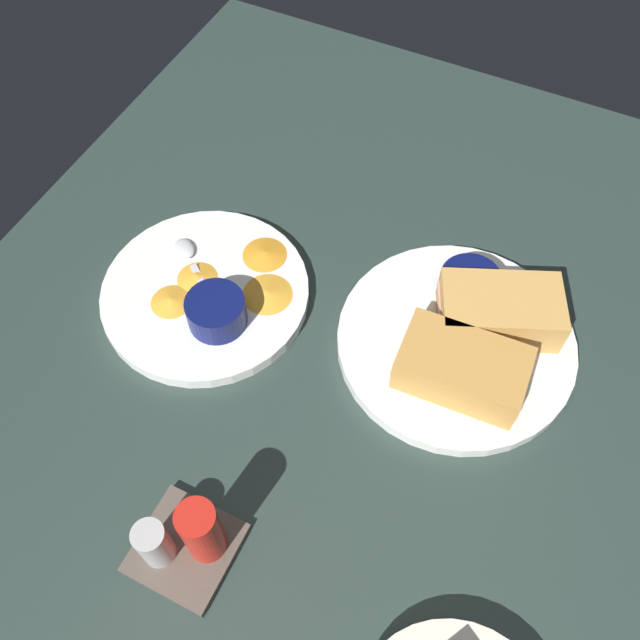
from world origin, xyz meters
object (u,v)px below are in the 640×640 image
Objects in this scene: ramekin_light_gravy at (216,311)px; sandwich_half_near at (462,368)px; ramekin_dark_sauce at (467,286)px; spoon_by_dark_ramekin at (469,335)px; condiment_caddy at (186,540)px; plate_sandwich_main at (456,342)px; sandwich_half_far at (500,310)px; plate_chips_companion at (206,293)px; spoon_by_gravy_ramekin at (189,256)px.

sandwich_half_near is at bearing -169.85° from ramekin_light_gravy.
spoon_by_dark_ramekin is (-2.30, 5.02, -1.62)cm from ramekin_dark_sauce.
spoon_by_dark_ramekin is 1.01× the size of condiment_caddy.
plate_sandwich_main is at bearing -68.73° from sandwich_half_near.
sandwich_half_far reaches higher than ramekin_light_gravy.
spoon_by_dark_ramekin is 1.45× the size of ramekin_light_gravy.
ramekin_dark_sauce is 1.05× the size of ramekin_light_gravy.
sandwich_half_near is 31.96cm from condiment_caddy.
plate_sandwich_main is 1.94× the size of sandwich_half_near.
plate_chips_companion is 29.18cm from condiment_caddy.
plate_chips_companion is (30.33, 1.77, -3.20)cm from sandwich_half_near.
plate_sandwich_main is 32.73cm from spoon_by_gravy_ramekin.
ramekin_dark_sauce is 0.79× the size of spoon_by_gravy_ramekin.
sandwich_half_far is 40.12cm from condiment_caddy.
condiment_caddy reaches higher than spoon_by_dark_ramekin.
spoon_by_gravy_ramekin is (34.35, -1.30, -2.04)cm from sandwich_half_near.
plate_sandwich_main is 3.99× the size of ramekin_light_gravy.
condiment_caddy is (-17.82, 28.64, 1.44)cm from spoon_by_gravy_ramekin.
plate_chips_companion is at bearing 142.67° from spoon_by_gravy_ramekin.
spoon_by_gravy_ramekin is (33.57, 4.16, 0.00)cm from spoon_by_dark_ramekin.
plate_sandwich_main is at bearing -167.27° from plate_chips_companion.
sandwich_half_near is at bearing -121.15° from condiment_caddy.
ramekin_light_gravy is at bearing 21.55° from spoon_by_dark_ramekin.
sandwich_half_near is 0.91× the size of sandwich_half_far.
sandwich_half_near and sandwich_half_far have the same top height.
plate_chips_companion is (29.55, 7.23, -1.16)cm from spoon_by_dark_ramekin.
spoon_by_gravy_ramekin is (7.64, -6.08, -1.58)cm from ramekin_light_gravy.
sandwich_half_near is at bearing -176.66° from plate_chips_companion.
plate_sandwich_main is 3.81× the size of ramekin_dark_sauce.
sandwich_half_near reaches higher than plate_chips_companion.
ramekin_light_gravy is (26.72, 4.78, -0.46)cm from sandwich_half_near.
plate_sandwich_main is 3.02× the size of spoon_by_gravy_ramekin.
ramekin_dark_sauce is at bearing -23.26° from sandwich_half_far.
sandwich_half_far is at bearing -128.73° from plate_sandwich_main.
ramekin_light_gravy is (-3.62, 3.01, 2.74)cm from plate_chips_companion.
spoon_by_gravy_ramekin is at bearing 11.55° from sandwich_half_far.
ramekin_dark_sauce is at bearing -65.37° from spoon_by_dark_ramekin.
sandwich_half_far is (-1.32, -8.59, 0.00)cm from sandwich_half_near.
spoon_by_dark_ramekin is at bearing -172.93° from spoon_by_gravy_ramekin.
condiment_caddy reaches higher than plate_chips_companion.
condiment_caddy reaches higher than spoon_by_gravy_ramekin.
ramekin_dark_sauce is 5.75cm from spoon_by_dark_ramekin.
spoon_by_dark_ramekin is (2.10, 3.13, -2.04)cm from sandwich_half_far.
sandwich_half_far is at bearing -123.89° from spoon_by_dark_ramekin.
ramekin_dark_sauce is 32.63cm from spoon_by_gravy_ramekin.
condiment_caddy is (17.85, 35.93, -0.59)cm from sandwich_half_far.
sandwich_half_near is 5.88cm from spoon_by_dark_ramekin.
spoon_by_dark_ramekin is at bearing -81.85° from sandwich_half_near.
ramekin_dark_sauce is (3.08, -10.48, -0.42)cm from sandwich_half_near.
sandwich_half_near reaches higher than spoon_by_dark_ramekin.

